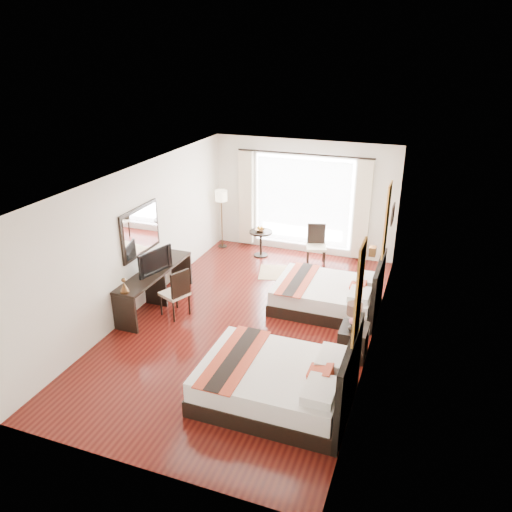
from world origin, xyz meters
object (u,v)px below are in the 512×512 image
(bed_far, at_px, (330,295))
(floor_lamp, at_px, (221,200))
(vase, at_px, (352,329))
(window_chair, at_px, (316,253))
(nightstand, at_px, (353,341))
(fruit_bowl, at_px, (260,230))
(television, at_px, (152,260))
(desk_chair, at_px, (176,301))
(bed_near, at_px, (279,382))
(console_desk, at_px, (156,288))
(side_table, at_px, (261,244))
(table_lamp, at_px, (355,311))

(bed_far, relative_size, floor_lamp, 1.34)
(vase, height_order, window_chair, window_chair)
(nightstand, distance_m, fruit_bowl, 4.55)
(television, bearing_deg, desk_chair, -91.70)
(bed_near, xyz_separation_m, television, (-3.18, 1.89, 0.67))
(bed_far, relative_size, console_desk, 0.92)
(bed_far, height_order, vase, bed_far)
(nightstand, height_order, desk_chair, desk_chair)
(bed_near, height_order, nightstand, bed_near)
(nightstand, relative_size, floor_lamp, 0.37)
(desk_chair, bearing_deg, console_desk, 0.36)
(television, bearing_deg, fruit_bowl, -2.87)
(floor_lamp, distance_m, window_chair, 2.72)
(floor_lamp, xyz_separation_m, fruit_bowl, (1.11, -0.24, -0.59))
(desk_chair, relative_size, side_table, 1.51)
(nightstand, xyz_separation_m, console_desk, (-4.01, 0.42, 0.11))
(bed_near, height_order, vase, bed_near)
(bed_near, distance_m, nightstand, 1.73)
(nightstand, relative_size, side_table, 0.85)
(bed_far, relative_size, nightstand, 3.64)
(bed_near, distance_m, floor_lamp, 6.22)
(window_chair, bearing_deg, table_lamp, 6.51)
(television, relative_size, desk_chair, 0.85)
(floor_lamp, bearing_deg, television, -89.56)
(desk_chair, relative_size, floor_lamp, 0.65)
(bed_near, bearing_deg, floor_lamp, 121.44)
(nightstand, height_order, floor_lamp, floor_lamp)
(bed_near, height_order, window_chair, bed_near)
(desk_chair, bearing_deg, table_lamp, -158.36)
(bed_far, distance_m, side_table, 2.97)
(bed_far, bearing_deg, console_desk, -162.29)
(console_desk, relative_size, side_table, 3.40)
(vase, xyz_separation_m, side_table, (-2.86, 3.63, -0.24))
(bed_near, bearing_deg, window_chair, 97.76)
(television, bearing_deg, table_lamp, -77.23)
(vase, xyz_separation_m, television, (-3.96, 0.49, 0.43))
(television, bearing_deg, console_desk, 35.93)
(table_lamp, bearing_deg, television, 176.44)
(bed_far, xyz_separation_m, table_lamp, (0.69, -1.35, 0.48))
(console_desk, relative_size, floor_lamp, 1.46)
(table_lamp, height_order, side_table, table_lamp)
(floor_lamp, bearing_deg, bed_near, -58.56)
(desk_chair, distance_m, floor_lamp, 3.72)
(nightstand, bearing_deg, side_table, 129.47)
(side_table, bearing_deg, table_lamp, -49.95)
(bed_far, xyz_separation_m, window_chair, (-0.76, 1.98, 0.00))
(television, relative_size, window_chair, 0.86)
(vase, distance_m, fruit_bowl, 4.62)
(desk_chair, height_order, floor_lamp, floor_lamp)
(nightstand, relative_size, television, 0.67)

